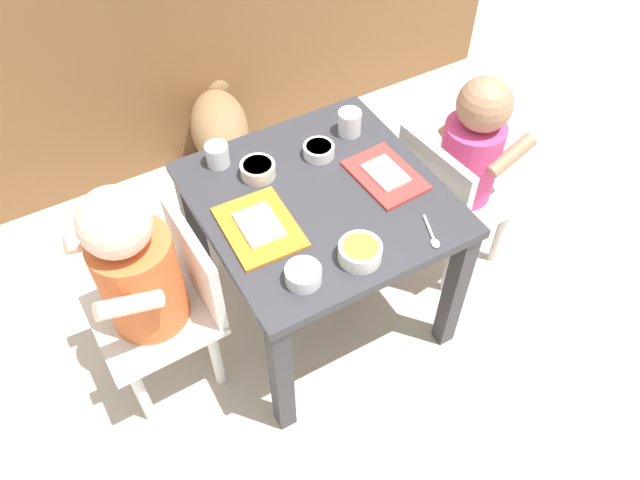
{
  "coord_description": "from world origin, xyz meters",
  "views": [
    {
      "loc": [
        -0.52,
        -0.91,
        1.53
      ],
      "look_at": [
        0.0,
        0.0,
        0.3
      ],
      "focal_mm": 35.25,
      "sensor_mm": 36.0,
      "label": 1
    }
  ],
  "objects_px": {
    "food_tray_left": "(259,227)",
    "veggie_bowl_far": "(360,252)",
    "dining_table": "(320,219)",
    "dog": "(219,119)",
    "water_cup_right": "(218,156)",
    "cereal_bowl_left_side": "(258,169)",
    "food_tray_right": "(386,175)",
    "spoon_by_left_tray": "(432,235)",
    "veggie_bowl_near": "(319,150)",
    "cereal_bowl_right_side": "(303,275)",
    "seated_child_left": "(142,274)",
    "seated_child_right": "(467,159)",
    "water_cup_left": "(350,124)"
  },
  "relations": [
    {
      "from": "seated_child_left",
      "to": "veggie_bowl_near",
      "type": "height_order",
      "value": "seated_child_left"
    },
    {
      "from": "dog",
      "to": "food_tray_right",
      "type": "distance_m",
      "value": 0.8
    },
    {
      "from": "water_cup_right",
      "to": "cereal_bowl_left_side",
      "type": "distance_m",
      "value": 0.11
    },
    {
      "from": "food_tray_right",
      "to": "water_cup_right",
      "type": "relative_size",
      "value": 3.5
    },
    {
      "from": "food_tray_right",
      "to": "spoon_by_left_tray",
      "type": "height_order",
      "value": "food_tray_right"
    },
    {
      "from": "seated_child_right",
      "to": "veggie_bowl_far",
      "type": "xyz_separation_m",
      "value": [
        -0.46,
        -0.19,
        0.09
      ]
    },
    {
      "from": "veggie_bowl_near",
      "to": "spoon_by_left_tray",
      "type": "height_order",
      "value": "veggie_bowl_near"
    },
    {
      "from": "food_tray_right",
      "to": "dog",
      "type": "bearing_deg",
      "value": 102.13
    },
    {
      "from": "dining_table",
      "to": "cereal_bowl_right_side",
      "type": "relative_size",
      "value": 7.38
    },
    {
      "from": "food_tray_left",
      "to": "veggie_bowl_far",
      "type": "relative_size",
      "value": 2.22
    },
    {
      "from": "food_tray_left",
      "to": "veggie_bowl_near",
      "type": "relative_size",
      "value": 2.71
    },
    {
      "from": "seated_child_left",
      "to": "veggie_bowl_far",
      "type": "bearing_deg",
      "value": -28.82
    },
    {
      "from": "seated_child_right",
      "to": "dog",
      "type": "bearing_deg",
      "value": 120.43
    },
    {
      "from": "seated_child_left",
      "to": "water_cup_left",
      "type": "relative_size",
      "value": 10.38
    },
    {
      "from": "veggie_bowl_near",
      "to": "cereal_bowl_right_side",
      "type": "bearing_deg",
      "value": -124.36
    },
    {
      "from": "water_cup_left",
      "to": "veggie_bowl_far",
      "type": "xyz_separation_m",
      "value": [
        -0.2,
        -0.37,
        -0.01
      ]
    },
    {
      "from": "food_tray_right",
      "to": "spoon_by_left_tray",
      "type": "relative_size",
      "value": 2.07
    },
    {
      "from": "food_tray_right",
      "to": "cereal_bowl_right_side",
      "type": "bearing_deg",
      "value": -151.33
    },
    {
      "from": "dog",
      "to": "water_cup_left",
      "type": "bearing_deg",
      "value": -72.99
    },
    {
      "from": "seated_child_right",
      "to": "water_cup_left",
      "type": "distance_m",
      "value": 0.33
    },
    {
      "from": "food_tray_left",
      "to": "seated_child_right",
      "type": "bearing_deg",
      "value": 0.46
    },
    {
      "from": "food_tray_left",
      "to": "food_tray_right",
      "type": "height_order",
      "value": "same"
    },
    {
      "from": "seated_child_left",
      "to": "cereal_bowl_right_side",
      "type": "xyz_separation_m",
      "value": [
        0.29,
        -0.23,
        0.07
      ]
    },
    {
      "from": "water_cup_right",
      "to": "seated_child_right",
      "type": "bearing_deg",
      "value": -21.71
    },
    {
      "from": "cereal_bowl_right_side",
      "to": "seated_child_left",
      "type": "bearing_deg",
      "value": 141.93
    },
    {
      "from": "cereal_bowl_left_side",
      "to": "cereal_bowl_right_side",
      "type": "bearing_deg",
      "value": -99.92
    },
    {
      "from": "water_cup_right",
      "to": "veggie_bowl_near",
      "type": "distance_m",
      "value": 0.25
    },
    {
      "from": "dining_table",
      "to": "dog",
      "type": "xyz_separation_m",
      "value": [
        0.01,
        0.71,
        -0.18
      ]
    },
    {
      "from": "seated_child_left",
      "to": "food_tray_right",
      "type": "relative_size",
      "value": 3.34
    },
    {
      "from": "food_tray_left",
      "to": "spoon_by_left_tray",
      "type": "xyz_separation_m",
      "value": [
        0.33,
        -0.21,
        -0.0
      ]
    },
    {
      "from": "water_cup_right",
      "to": "seated_child_left",
      "type": "bearing_deg",
      "value": -144.6
    },
    {
      "from": "water_cup_left",
      "to": "spoon_by_left_tray",
      "type": "bearing_deg",
      "value": -93.73
    },
    {
      "from": "seated_child_right",
      "to": "water_cup_left",
      "type": "bearing_deg",
      "value": 145.18
    },
    {
      "from": "dog",
      "to": "cereal_bowl_left_side",
      "type": "relative_size",
      "value": 5.29
    },
    {
      "from": "seated_child_right",
      "to": "food_tray_left",
      "type": "height_order",
      "value": "seated_child_right"
    },
    {
      "from": "dining_table",
      "to": "dog",
      "type": "bearing_deg",
      "value": 88.88
    },
    {
      "from": "dining_table",
      "to": "veggie_bowl_far",
      "type": "height_order",
      "value": "veggie_bowl_far"
    },
    {
      "from": "dining_table",
      "to": "seated_child_left",
      "type": "distance_m",
      "value": 0.45
    },
    {
      "from": "food_tray_right",
      "to": "spoon_by_left_tray",
      "type": "xyz_separation_m",
      "value": [
        -0.02,
        -0.21,
        -0.0
      ]
    },
    {
      "from": "seated_child_right",
      "to": "cereal_bowl_right_side",
      "type": "height_order",
      "value": "seated_child_right"
    },
    {
      "from": "seated_child_right",
      "to": "veggie_bowl_near",
      "type": "relative_size",
      "value": 8.16
    },
    {
      "from": "water_cup_right",
      "to": "cereal_bowl_left_side",
      "type": "height_order",
      "value": "water_cup_right"
    },
    {
      "from": "cereal_bowl_right_side",
      "to": "dog",
      "type": "bearing_deg",
      "value": 79.47
    },
    {
      "from": "spoon_by_left_tray",
      "to": "seated_child_right",
      "type": "bearing_deg",
      "value": 37.17
    },
    {
      "from": "water_cup_right",
      "to": "cereal_bowl_right_side",
      "type": "xyz_separation_m",
      "value": [
        0.01,
        -0.42,
        -0.0
      ]
    },
    {
      "from": "spoon_by_left_tray",
      "to": "dining_table",
      "type": "bearing_deg",
      "value": 123.42
    },
    {
      "from": "food_tray_right",
      "to": "cereal_bowl_right_side",
      "type": "xyz_separation_m",
      "value": [
        -0.33,
        -0.18,
        0.01
      ]
    },
    {
      "from": "dog",
      "to": "spoon_by_left_tray",
      "type": "height_order",
      "value": "spoon_by_left_tray"
    },
    {
      "from": "veggie_bowl_far",
      "to": "cereal_bowl_right_side",
      "type": "bearing_deg",
      "value": 176.81
    },
    {
      "from": "veggie_bowl_far",
      "to": "cereal_bowl_right_side",
      "type": "xyz_separation_m",
      "value": [
        -0.14,
        0.01,
        -0.0
      ]
    }
  ]
}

